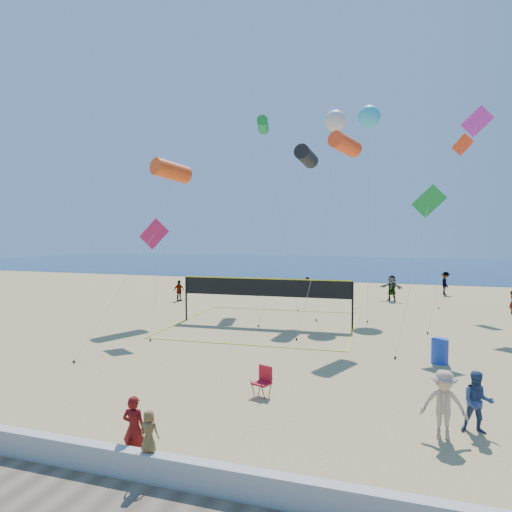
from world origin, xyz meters
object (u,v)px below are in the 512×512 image
(camp_chair, at_px, (263,379))
(trash_barrel, at_px, (440,351))
(woman, at_px, (134,429))
(volleyball_net, at_px, (265,292))

(camp_chair, relative_size, trash_barrel, 1.07)
(woman, height_order, volleyball_net, volleyball_net)
(woman, xyz_separation_m, volleyball_net, (-1.64, 15.67, 1.07))
(camp_chair, xyz_separation_m, volleyball_net, (-3.21, 10.77, 1.29))
(trash_barrel, bearing_deg, camp_chair, -134.98)
(woman, relative_size, trash_barrel, 1.55)
(volleyball_net, bearing_deg, trash_barrel, -33.19)
(woman, relative_size, camp_chair, 1.45)
(woman, xyz_separation_m, trash_barrel, (7.18, 10.52, -0.27))
(woman, distance_m, trash_barrel, 12.74)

